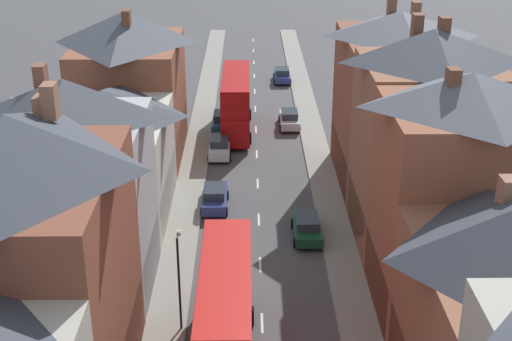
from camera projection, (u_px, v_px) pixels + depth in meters
name	position (u px, v px, depth m)	size (l,w,h in m)	color
pavement_left	(193.00, 173.00, 56.29)	(2.20, 104.00, 0.14)	gray
pavement_right	(322.00, 172.00, 56.39)	(2.20, 104.00, 0.14)	gray
centre_line_dashes	(258.00, 184.00, 54.53)	(0.14, 97.80, 0.01)	silver
terrace_row_left	(56.00, 231.00, 35.06)	(8.00, 58.29, 13.98)	brown
terrace_row_right	(478.00, 239.00, 33.67)	(8.00, 54.03, 14.28)	#A36042
double_decker_bus_lead	(226.00, 316.00, 33.80)	(2.74, 10.80, 5.30)	red
double_decker_bus_mid_street	(236.00, 102.00, 64.08)	(2.74, 10.80, 5.30)	#B70F0F
car_near_blue	(282.00, 75.00, 79.52)	(1.90, 4.10, 1.57)	navy
car_near_silver	(220.00, 146.00, 59.44)	(1.90, 4.55, 1.69)	silver
car_parked_left_a	(289.00, 119.00, 65.91)	(1.90, 4.33, 1.62)	#B7BABF
car_parked_right_a	(222.00, 121.00, 65.29)	(1.90, 4.56, 1.68)	#236093
car_mid_black	(238.00, 82.00, 76.79)	(1.90, 4.32, 1.59)	silver
car_parked_left_b	(307.00, 226.00, 46.40)	(1.90, 4.25, 1.58)	#144728
car_mid_white	(215.00, 197.00, 50.49)	(1.90, 4.41, 1.63)	navy
street_lamp	(179.00, 276.00, 36.27)	(0.20, 1.12, 5.50)	black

